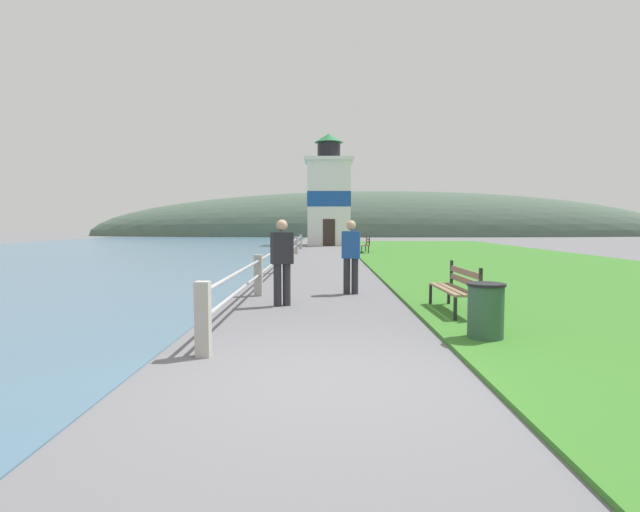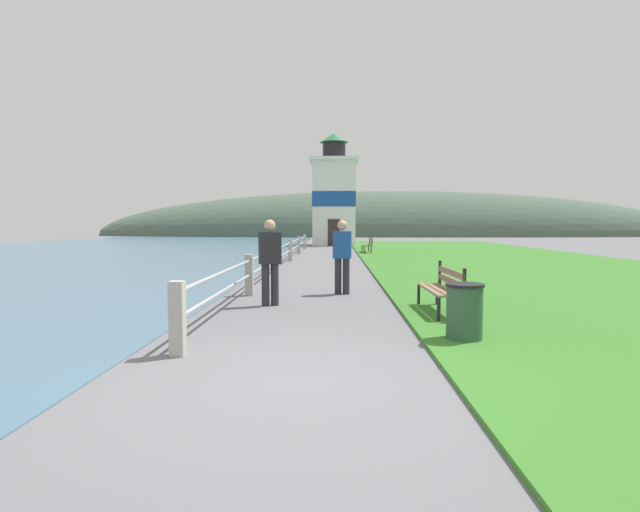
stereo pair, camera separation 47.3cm
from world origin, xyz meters
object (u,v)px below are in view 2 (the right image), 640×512
park_bench_midway (368,244)px  person_by_railing (342,254)px  lighthouse (334,197)px  trash_bin (464,313)px  park_bench_near (443,286)px  person_strolling (270,259)px

park_bench_midway → person_by_railing: 16.20m
lighthouse → park_bench_midway: bearing=-79.9°
lighthouse → trash_bin: 32.01m
lighthouse → park_bench_near: bearing=-86.0°
lighthouse → trash_bin: bearing=-86.6°
person_strolling → trash_bin: size_ratio=2.10×
park_bench_near → person_strolling: 3.47m
person_strolling → trash_bin: bearing=-154.6°
person_strolling → park_bench_midway: bearing=-30.3°
trash_bin → lighthouse: bearing=93.4°
park_bench_near → park_bench_midway: bearing=-91.0°
park_bench_midway → person_strolling: size_ratio=1.00×
person_strolling → person_by_railing: (1.50, 1.71, -0.00)m
park_bench_near → trash_bin: park_bench_near is taller
park_bench_near → person_strolling: person_strolling is taller
park_bench_near → person_by_railing: (-1.81, 2.66, 0.41)m
park_bench_midway → lighthouse: 11.50m
park_bench_near → trash_bin: size_ratio=2.13×
trash_bin → park_bench_near: bearing=85.8°
park_bench_near → trash_bin: bearing=84.4°
trash_bin → person_by_railing: bearing=109.0°
park_bench_midway → trash_bin: 20.91m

